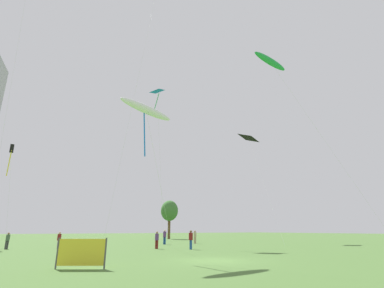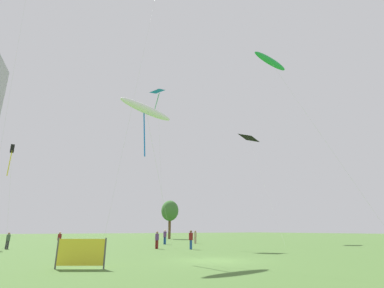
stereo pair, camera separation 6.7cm
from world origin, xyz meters
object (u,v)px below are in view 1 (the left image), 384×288
kite_flying_6 (249,138)px  event_banner (81,252)px  person_standing_0 (59,239)px  person_standing_6 (157,239)px  person_standing_1 (191,238)px  kite_flying_0 (157,93)px  person_standing_2 (195,236)px  kite_flying_4 (11,151)px  person_standing_4 (8,239)px  park_tree_0 (169,211)px  kite_flying_3 (146,110)px  kite_flying_7 (270,61)px  person_standing_5 (165,236)px

kite_flying_6 → event_banner: 40.64m
person_standing_0 → person_standing_6: size_ratio=0.97×
person_standing_1 → kite_flying_0: size_ratio=0.08×
person_standing_2 → kite_flying_4: kite_flying_4 is taller
person_standing_4 → park_tree_0: 34.54m
kite_flying_0 → event_banner: 33.14m
kite_flying_3 → person_standing_2: bearing=46.3°
kite_flying_4 → kite_flying_7: size_ratio=0.61×
person_standing_1 → event_banner: 15.15m
park_tree_0 → person_standing_1: bearing=-113.3°
person_standing_5 → person_standing_6: bearing=-68.7°
kite_flying_3 → person_standing_4: bearing=118.6°
kite_flying_0 → kite_flying_6: size_ratio=1.27×
kite_flying_3 → park_tree_0: (19.98, 34.37, -5.61)m
person_standing_1 → kite_flying_7: (5.86, -6.73, 18.11)m
person_standing_4 → person_standing_5: bearing=167.3°
person_standing_0 → park_tree_0: 32.51m
person_standing_0 → person_standing_2: bearing=-100.2°
person_standing_5 → kite_flying_0: 21.41m
kite_flying_3 → event_banner: kite_flying_3 is taller
person_standing_5 → kite_flying_0: bearing=166.6°
kite_flying_6 → kite_flying_7: kite_flying_7 is taller
kite_flying_0 → park_tree_0: (11.61, 17.50, -16.73)m
kite_flying_0 → kite_flying_7: bearing=-76.0°
kite_flying_7 → person_standing_6: bearing=132.0°
kite_flying_3 → person_standing_5: bearing=57.7°
person_standing_1 → kite_flying_6: bearing=122.3°
kite_flying_6 → event_banner: bearing=-146.7°
person_standing_0 → kite_flying_6: size_ratio=0.09×
kite_flying_4 → kite_flying_6: bearing=-8.3°
person_standing_6 → kite_flying_7: size_ratio=0.08×
person_standing_1 → park_tree_0: 32.62m
person_standing_6 → kite_flying_0: (3.63, 9.64, 21.39)m
kite_flying_3 → kite_flying_7: 15.41m
person_standing_5 → kite_flying_7: size_ratio=0.09×
kite_flying_6 → park_tree_0: (-6.15, 18.66, -12.07)m
person_standing_0 → park_tree_0: size_ratio=0.21×
kite_flying_7 → event_banner: 25.73m
person_standing_6 → kite_flying_3: size_ratio=0.14×
person_standing_2 → kite_flying_3: 22.52m
person_standing_4 → kite_flying_6: size_ratio=0.09×
person_standing_2 → person_standing_4: (-21.90, 0.22, -0.09)m
person_standing_4 → event_banner: (3.29, -19.32, -0.15)m
person_standing_0 → kite_flying_6: bearing=-100.5°
person_standing_5 → kite_flying_4: (-18.71, 6.12, 10.23)m
person_standing_2 → person_standing_5: 4.55m
person_standing_4 → person_standing_6: bearing=136.9°
person_standing_2 → event_banner: person_standing_2 is taller
person_standing_0 → person_standing_6: 9.89m
person_standing_2 → park_tree_0: (6.12, 19.86, 4.62)m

